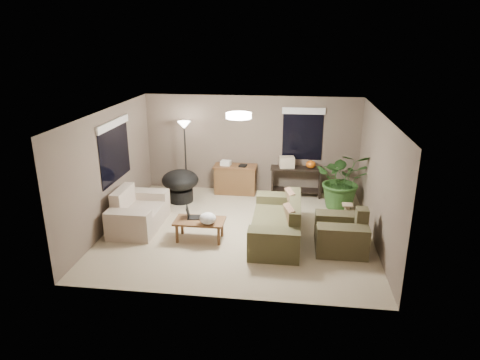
# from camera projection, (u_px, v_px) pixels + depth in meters

# --- Properties ---
(room_shell) EXTENTS (5.50, 5.50, 5.50)m
(room_shell) POSITION_uv_depth(u_px,v_px,m) (239.00, 174.00, 8.69)
(room_shell) COLOR #BDAC8C
(room_shell) RESTS_ON ground
(main_sofa) EXTENTS (0.95, 2.20, 0.85)m
(main_sofa) POSITION_uv_depth(u_px,v_px,m) (278.00, 224.00, 8.64)
(main_sofa) COLOR #48452B
(main_sofa) RESTS_ON ground
(throw_pillows) EXTENTS (0.35, 1.40, 0.47)m
(throw_pillows) POSITION_uv_depth(u_px,v_px,m) (292.00, 209.00, 8.49)
(throw_pillows) COLOR #8C7251
(throw_pillows) RESTS_ON main_sofa
(loveseat) EXTENTS (0.90, 1.60, 0.85)m
(loveseat) POSITION_uv_depth(u_px,v_px,m) (138.00, 213.00, 9.16)
(loveseat) COLOR beige
(loveseat) RESTS_ON ground
(armchair) EXTENTS (0.95, 1.00, 0.85)m
(armchair) POSITION_uv_depth(u_px,v_px,m) (342.00, 234.00, 8.20)
(armchair) COLOR brown
(armchair) RESTS_ON ground
(coffee_table) EXTENTS (1.00, 0.55, 0.42)m
(coffee_table) POSITION_uv_depth(u_px,v_px,m) (200.00, 223.00, 8.55)
(coffee_table) COLOR brown
(coffee_table) RESTS_ON ground
(laptop) EXTENTS (0.39, 0.28, 0.24)m
(laptop) POSITION_uv_depth(u_px,v_px,m) (192.00, 215.00, 8.63)
(laptop) COLOR black
(laptop) RESTS_ON coffee_table
(plastic_bag) EXTENTS (0.33, 0.29, 0.23)m
(plastic_bag) POSITION_uv_depth(u_px,v_px,m) (208.00, 218.00, 8.33)
(plastic_bag) COLOR white
(plastic_bag) RESTS_ON coffee_table
(desk) EXTENTS (1.10, 0.50, 0.75)m
(desk) POSITION_uv_depth(u_px,v_px,m) (235.00, 179.00, 11.09)
(desk) COLOR brown
(desk) RESTS_ON ground
(desk_papers) EXTENTS (0.69, 0.29, 0.12)m
(desk_papers) POSITION_uv_depth(u_px,v_px,m) (229.00, 163.00, 10.97)
(desk_papers) COLOR silver
(desk_papers) RESTS_ON desk
(console_table) EXTENTS (1.30, 0.40, 0.75)m
(console_table) POSITION_uv_depth(u_px,v_px,m) (296.00, 179.00, 10.90)
(console_table) COLOR black
(console_table) RESTS_ON ground
(pumpkin) EXTENTS (0.25, 0.25, 0.20)m
(pumpkin) POSITION_uv_depth(u_px,v_px,m) (311.00, 164.00, 10.72)
(pumpkin) COLOR orange
(pumpkin) RESTS_ON console_table
(cardboard_box) EXTENTS (0.40, 0.33, 0.27)m
(cardboard_box) POSITION_uv_depth(u_px,v_px,m) (287.00, 162.00, 10.78)
(cardboard_box) COLOR beige
(cardboard_box) RESTS_ON console_table
(papasan_chair) EXTENTS (1.00, 1.00, 0.80)m
(papasan_chair) POSITION_uv_depth(u_px,v_px,m) (180.00, 183.00, 10.52)
(papasan_chair) COLOR black
(papasan_chair) RESTS_ON ground
(floor_lamp) EXTENTS (0.32, 0.32, 1.91)m
(floor_lamp) POSITION_uv_depth(u_px,v_px,m) (184.00, 134.00, 10.62)
(floor_lamp) COLOR black
(floor_lamp) RESTS_ON ground
(ceiling_fixture) EXTENTS (0.50, 0.50, 0.10)m
(ceiling_fixture) POSITION_uv_depth(u_px,v_px,m) (239.00, 116.00, 8.30)
(ceiling_fixture) COLOR white
(ceiling_fixture) RESTS_ON room_shell
(houseplant) EXTENTS (1.27, 1.41, 1.10)m
(houseplant) POSITION_uv_depth(u_px,v_px,m) (342.00, 186.00, 10.09)
(houseplant) COLOR #2D5923
(houseplant) RESTS_ON ground
(cat_scratching_post) EXTENTS (0.32, 0.32, 0.50)m
(cat_scratching_post) POSITION_uv_depth(u_px,v_px,m) (347.00, 217.00, 9.21)
(cat_scratching_post) COLOR tan
(cat_scratching_post) RESTS_ON ground
(window_left) EXTENTS (0.05, 1.56, 1.33)m
(window_left) POSITION_uv_depth(u_px,v_px,m) (114.00, 141.00, 9.12)
(window_left) COLOR black
(window_left) RESTS_ON room_shell
(window_back) EXTENTS (1.06, 0.05, 1.33)m
(window_back) POSITION_uv_depth(u_px,v_px,m) (303.00, 125.00, 10.68)
(window_back) COLOR black
(window_back) RESTS_ON room_shell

